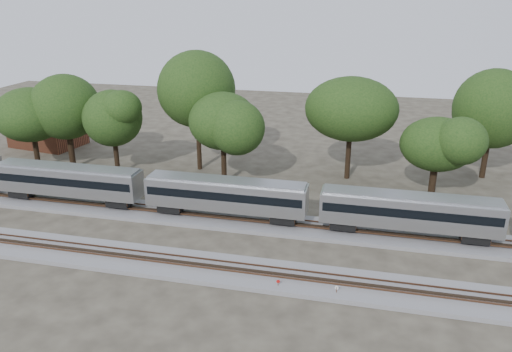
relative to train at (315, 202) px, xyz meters
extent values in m
plane|color=#383328|center=(-8.23, -6.00, -3.17)|extent=(160.00, 160.00, 0.00)
cube|color=slate|center=(-8.23, 0.00, -2.97)|extent=(160.00, 5.00, 0.40)
cube|color=brown|center=(-8.23, -0.72, -2.51)|extent=(160.00, 0.08, 0.15)
cube|color=brown|center=(-8.23, 0.72, -2.51)|extent=(160.00, 0.08, 0.15)
cube|color=slate|center=(-8.23, -10.00, -2.97)|extent=(160.00, 5.00, 0.40)
cube|color=brown|center=(-8.23, -10.72, -2.51)|extent=(160.00, 0.08, 0.15)
cube|color=brown|center=(-8.23, -9.28, -2.51)|extent=(160.00, 0.08, 0.15)
cube|color=#A9ACB0|center=(-27.90, 0.00, -0.08)|extent=(17.12, 2.95, 2.95)
cube|color=black|center=(-27.90, 0.00, 0.22)|extent=(16.53, 3.00, 0.89)
cube|color=gray|center=(-27.90, 0.00, 1.45)|extent=(16.73, 2.36, 0.34)
cube|color=black|center=(-34.10, 0.00, -2.00)|extent=(2.56, 2.16, 0.89)
cube|color=black|center=(-21.70, 0.00, -2.00)|extent=(2.56, 2.16, 0.89)
cube|color=#A9ACB0|center=(-9.38, 0.00, -0.08)|extent=(17.12, 2.95, 2.95)
cube|color=black|center=(-9.38, 0.00, 0.22)|extent=(16.53, 3.00, 0.89)
cube|color=gray|center=(-9.38, 0.00, 1.45)|extent=(16.73, 2.36, 0.34)
cube|color=black|center=(-15.58, 0.00, -2.00)|extent=(2.56, 2.16, 0.89)
cube|color=black|center=(-3.19, 0.00, -2.00)|extent=(2.56, 2.16, 0.89)
cube|color=#A9ACB0|center=(9.13, 0.00, -0.08)|extent=(17.12, 2.95, 2.95)
cube|color=black|center=(9.13, 0.00, 0.22)|extent=(16.53, 3.00, 0.89)
cube|color=gray|center=(9.13, 0.00, 1.45)|extent=(16.73, 2.36, 0.34)
cube|color=black|center=(2.93, 0.00, -2.00)|extent=(2.56, 2.16, 0.89)
cube|color=black|center=(15.33, 0.00, -2.00)|extent=(2.56, 2.16, 0.89)
cylinder|color=#512D19|center=(-1.56, -11.63, -2.75)|extent=(0.06, 0.06, 0.83)
cylinder|color=red|center=(-1.56, -11.63, -2.39)|extent=(0.29, 0.07, 0.29)
cylinder|color=#512D19|center=(3.20, -11.56, -2.72)|extent=(0.06, 0.06, 0.90)
cylinder|color=silver|center=(3.20, -11.56, -2.32)|extent=(0.31, 0.12, 0.32)
cube|color=#512D19|center=(-2.44, -11.66, -3.02)|extent=(0.58, 0.48, 0.30)
cube|color=brown|center=(-44.99, 20.63, -1.14)|extent=(11.14, 8.61, 4.06)
cube|color=black|center=(-44.99, 20.63, 1.34)|extent=(11.37, 8.84, 0.91)
cylinder|color=black|center=(-39.62, 10.37, -1.11)|extent=(0.70, 0.70, 4.12)
ellipsoid|color=#183411|center=(-39.62, 10.37, 4.47)|extent=(7.76, 7.76, 6.60)
cylinder|color=black|center=(-35.11, 11.75, -0.85)|extent=(0.70, 0.70, 4.64)
ellipsoid|color=#183411|center=(-35.11, 11.75, 5.45)|extent=(8.75, 8.75, 7.44)
cylinder|color=black|center=(-27.85, 10.93, -1.10)|extent=(0.70, 0.70, 4.13)
ellipsoid|color=#183411|center=(-27.85, 10.93, 4.51)|extent=(7.79, 7.79, 6.62)
cylinder|color=black|center=(-17.76, 15.35, -0.18)|extent=(0.70, 0.70, 5.98)
ellipsoid|color=#183411|center=(-17.76, 15.35, 7.93)|extent=(11.27, 11.27, 9.58)
cylinder|color=black|center=(-12.85, 10.74, -0.95)|extent=(0.70, 0.70, 4.43)
ellipsoid|color=#183411|center=(-12.85, 10.74, 5.05)|extent=(8.35, 8.35, 7.10)
cylinder|color=black|center=(2.33, 16.31, -0.68)|extent=(0.70, 0.70, 4.98)
ellipsoid|color=#183411|center=(2.33, 16.31, 6.09)|extent=(9.40, 9.40, 7.99)
cylinder|color=black|center=(12.47, 11.57, -1.36)|extent=(0.70, 0.70, 3.61)
ellipsoid|color=#183411|center=(12.47, 11.57, 3.54)|extent=(6.81, 6.81, 5.79)
cylinder|color=black|center=(19.75, 20.65, -0.69)|extent=(0.70, 0.70, 4.96)
ellipsoid|color=#183411|center=(19.75, 20.65, 6.05)|extent=(9.36, 9.36, 7.96)
camera|label=1|loc=(4.73, -46.40, 19.89)|focal=35.00mm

